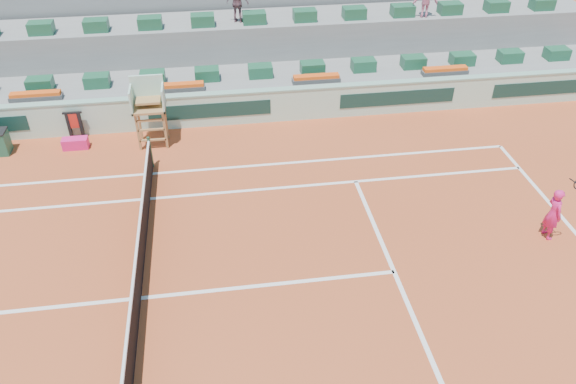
% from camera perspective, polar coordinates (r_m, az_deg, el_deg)
% --- Properties ---
extents(ground, '(90.00, 90.00, 0.00)m').
position_cam_1_polar(ground, '(14.39, -14.74, -10.40)').
color(ground, '#A84320').
rests_on(ground, ground).
extents(seating_tier_lower, '(36.00, 4.00, 1.20)m').
position_cam_1_polar(seating_tier_lower, '(22.88, -13.19, 10.32)').
color(seating_tier_lower, gray).
rests_on(seating_tier_lower, ground).
extents(seating_tier_upper, '(36.00, 2.40, 2.60)m').
position_cam_1_polar(seating_tier_upper, '(24.07, -13.25, 13.44)').
color(seating_tier_upper, gray).
rests_on(seating_tier_upper, ground).
extents(stadium_back_wall, '(36.00, 0.40, 4.40)m').
position_cam_1_polar(stadium_back_wall, '(25.26, -13.37, 16.69)').
color(stadium_back_wall, gray).
rests_on(stadium_back_wall, ground).
extents(player_bag, '(0.85, 0.38, 0.38)m').
position_cam_1_polar(player_bag, '(20.67, -20.79, 4.65)').
color(player_bag, '#E61E71').
rests_on(player_bag, ground).
extents(spectator_mid, '(0.94, 0.62, 1.49)m').
position_cam_1_polar(spectator_mid, '(22.97, -5.14, 18.59)').
color(spectator_mid, brown).
rests_on(spectator_mid, seating_tier_upper).
extents(court_lines, '(23.89, 11.09, 0.01)m').
position_cam_1_polar(court_lines, '(14.39, -14.74, -10.39)').
color(court_lines, white).
rests_on(court_lines, ground).
extents(tennis_net, '(0.10, 11.97, 1.10)m').
position_cam_1_polar(tennis_net, '(14.02, -15.06, -8.91)').
color(tennis_net, black).
rests_on(tennis_net, ground).
extents(advertising_hoarding, '(36.00, 0.34, 1.26)m').
position_cam_1_polar(advertising_hoarding, '(20.89, -13.40, 7.84)').
color(advertising_hoarding, '#ACD8BF').
rests_on(advertising_hoarding, ground).
extents(umpire_chair, '(1.10, 0.90, 2.40)m').
position_cam_1_polar(umpire_chair, '(19.60, -13.97, 8.82)').
color(umpire_chair, olive).
rests_on(umpire_chair, ground).
extents(seat_row_lower, '(32.90, 0.60, 0.44)m').
position_cam_1_polar(seat_row_lower, '(21.72, -13.59, 11.26)').
color(seat_row_lower, '#1B5335').
rests_on(seat_row_lower, seating_tier_lower).
extents(seat_row_upper, '(32.90, 0.60, 0.44)m').
position_cam_1_polar(seat_row_upper, '(22.98, -13.85, 16.37)').
color(seat_row_upper, '#1B5335').
rests_on(seat_row_upper, seating_tier_upper).
extents(flower_planters, '(26.80, 0.36, 0.28)m').
position_cam_1_polar(flower_planters, '(21.24, -17.73, 9.71)').
color(flower_planters, '#464646').
rests_on(flower_planters, seating_tier_lower).
extents(towel_rack, '(0.65, 0.11, 1.03)m').
position_cam_1_polar(towel_rack, '(21.09, -20.88, 6.57)').
color(towel_rack, black).
rests_on(towel_rack, ground).
extents(tennis_player, '(0.38, 0.85, 2.28)m').
position_cam_1_polar(tennis_player, '(16.75, 25.38, -1.98)').
color(tennis_player, '#E61E71').
rests_on(tennis_player, ground).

